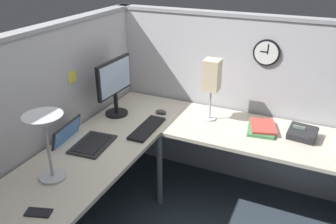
{
  "coord_description": "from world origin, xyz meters",
  "views": [
    {
      "loc": [
        -2.0,
        -0.91,
        2.05
      ],
      "look_at": [
        0.22,
        0.11,
        0.88
      ],
      "focal_mm": 36.41,
      "sensor_mm": 36.0,
      "label": 1
    }
  ],
  "objects_px": {
    "book_stack": "(262,128)",
    "desk_lamp_paper": "(212,77)",
    "computer_mouse": "(161,112)",
    "office_phone": "(303,134)",
    "cell_phone": "(38,212)",
    "laptop": "(81,140)",
    "monitor": "(115,83)",
    "keyboard": "(147,128)",
    "desk_lamp_dome": "(45,127)",
    "wall_clock": "(267,53)"
  },
  "relations": [
    {
      "from": "book_stack",
      "to": "desk_lamp_paper",
      "type": "bearing_deg",
      "value": 87.86
    },
    {
      "from": "cell_phone",
      "to": "book_stack",
      "type": "height_order",
      "value": "book_stack"
    },
    {
      "from": "keyboard",
      "to": "desk_lamp_paper",
      "type": "distance_m",
      "value": 0.67
    },
    {
      "from": "laptop",
      "to": "keyboard",
      "type": "bearing_deg",
      "value": -41.29
    },
    {
      "from": "desk_lamp_dome",
      "to": "desk_lamp_paper",
      "type": "bearing_deg",
      "value": -27.94
    },
    {
      "from": "monitor",
      "to": "laptop",
      "type": "height_order",
      "value": "monitor"
    },
    {
      "from": "desk_lamp_paper",
      "to": "computer_mouse",
      "type": "bearing_deg",
      "value": 100.11
    },
    {
      "from": "office_phone",
      "to": "wall_clock",
      "type": "bearing_deg",
      "value": 53.08
    },
    {
      "from": "monitor",
      "to": "book_stack",
      "type": "bearing_deg",
      "value": -79.16
    },
    {
      "from": "office_phone",
      "to": "desk_lamp_paper",
      "type": "relative_size",
      "value": 0.43
    },
    {
      "from": "office_phone",
      "to": "wall_clock",
      "type": "xyz_separation_m",
      "value": [
        0.29,
        0.39,
        0.52
      ]
    },
    {
      "from": "desk_lamp_dome",
      "to": "book_stack",
      "type": "height_order",
      "value": "desk_lamp_dome"
    },
    {
      "from": "book_stack",
      "to": "desk_lamp_paper",
      "type": "relative_size",
      "value": 0.61
    },
    {
      "from": "monitor",
      "to": "desk_lamp_dome",
      "type": "distance_m",
      "value": 0.98
    },
    {
      "from": "computer_mouse",
      "to": "desk_lamp_paper",
      "type": "relative_size",
      "value": 0.2
    },
    {
      "from": "desk_lamp_paper",
      "to": "office_phone",
      "type": "bearing_deg",
      "value": -91.14
    },
    {
      "from": "cell_phone",
      "to": "office_phone",
      "type": "distance_m",
      "value": 1.95
    },
    {
      "from": "desk_lamp_paper",
      "to": "desk_lamp_dome",
      "type": "bearing_deg",
      "value": 152.06
    },
    {
      "from": "keyboard",
      "to": "desk_lamp_dome",
      "type": "distance_m",
      "value": 0.93
    },
    {
      "from": "keyboard",
      "to": "desk_lamp_paper",
      "type": "height_order",
      "value": "desk_lamp_paper"
    },
    {
      "from": "monitor",
      "to": "wall_clock",
      "type": "bearing_deg",
      "value": -65.14
    },
    {
      "from": "cell_phone",
      "to": "wall_clock",
      "type": "height_order",
      "value": "wall_clock"
    },
    {
      "from": "laptop",
      "to": "desk_lamp_paper",
      "type": "height_order",
      "value": "desk_lamp_paper"
    },
    {
      "from": "monitor",
      "to": "laptop",
      "type": "distance_m",
      "value": 0.6
    },
    {
      "from": "laptop",
      "to": "desk_lamp_paper",
      "type": "relative_size",
      "value": 0.78
    },
    {
      "from": "computer_mouse",
      "to": "desk_lamp_paper",
      "type": "xyz_separation_m",
      "value": [
        0.08,
        -0.43,
        0.37
      ]
    },
    {
      "from": "laptop",
      "to": "wall_clock",
      "type": "height_order",
      "value": "wall_clock"
    },
    {
      "from": "cell_phone",
      "to": "laptop",
      "type": "bearing_deg",
      "value": 1.49
    },
    {
      "from": "laptop",
      "to": "cell_phone",
      "type": "distance_m",
      "value": 0.76
    },
    {
      "from": "computer_mouse",
      "to": "cell_phone",
      "type": "height_order",
      "value": "computer_mouse"
    },
    {
      "from": "wall_clock",
      "to": "desk_lamp_dome",
      "type": "bearing_deg",
      "value": 145.87
    },
    {
      "from": "keyboard",
      "to": "wall_clock",
      "type": "distance_m",
      "value": 1.16
    },
    {
      "from": "keyboard",
      "to": "wall_clock",
      "type": "relative_size",
      "value": 1.95
    },
    {
      "from": "monitor",
      "to": "laptop",
      "type": "bearing_deg",
      "value": -177.01
    },
    {
      "from": "desk_lamp_dome",
      "to": "wall_clock",
      "type": "xyz_separation_m",
      "value": [
        1.5,
        -1.01,
        0.2
      ]
    },
    {
      "from": "laptop",
      "to": "keyboard",
      "type": "distance_m",
      "value": 0.53
    },
    {
      "from": "cell_phone",
      "to": "monitor",
      "type": "bearing_deg",
      "value": -5.46
    },
    {
      "from": "desk_lamp_paper",
      "to": "laptop",
      "type": "bearing_deg",
      "value": 136.57
    },
    {
      "from": "cell_phone",
      "to": "office_phone",
      "type": "bearing_deg",
      "value": -58.26
    },
    {
      "from": "monitor",
      "to": "keyboard",
      "type": "relative_size",
      "value": 1.16
    },
    {
      "from": "laptop",
      "to": "desk_lamp_paper",
      "type": "xyz_separation_m",
      "value": [
        0.79,
        -0.75,
        0.36
      ]
    },
    {
      "from": "computer_mouse",
      "to": "office_phone",
      "type": "distance_m",
      "value": 1.19
    },
    {
      "from": "office_phone",
      "to": "book_stack",
      "type": "xyz_separation_m",
      "value": [
        -0.0,
        0.31,
        -0.02
      ]
    },
    {
      "from": "monitor",
      "to": "wall_clock",
      "type": "xyz_separation_m",
      "value": [
        0.53,
        -1.15,
        0.27
      ]
    },
    {
      "from": "keyboard",
      "to": "cell_phone",
      "type": "xyz_separation_m",
      "value": [
        -1.12,
        0.09,
        -0.01
      ]
    },
    {
      "from": "desk_lamp_dome",
      "to": "wall_clock",
      "type": "relative_size",
      "value": 2.02
    },
    {
      "from": "laptop",
      "to": "office_phone",
      "type": "distance_m",
      "value": 1.7
    },
    {
      "from": "computer_mouse",
      "to": "desk_lamp_paper",
      "type": "height_order",
      "value": "desk_lamp_paper"
    },
    {
      "from": "computer_mouse",
      "to": "desk_lamp_paper",
      "type": "distance_m",
      "value": 0.57
    },
    {
      "from": "office_phone",
      "to": "cell_phone",
      "type": "bearing_deg",
      "value": 140.02
    }
  ]
}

